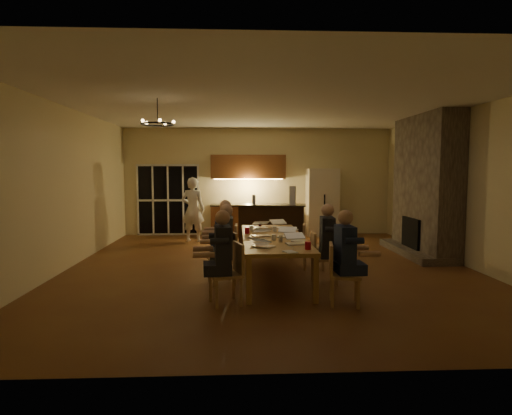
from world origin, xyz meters
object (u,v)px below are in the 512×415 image
(mug_front, at_px, (274,237))
(laptop_f, at_px, (280,223))
(chair_left_far, at_px, (226,247))
(can_cola, at_px, (260,224))
(chair_right_far, at_px, (314,246))
(person_right_mid, at_px, (327,244))
(chair_right_mid, at_px, (325,258))
(person_left_mid, at_px, (227,244))
(laptop_c, at_px, (261,230))
(chair_left_mid, at_px, (222,258))
(plate_far, at_px, (293,230))
(standing_person, at_px, (193,209))
(refrigerator, at_px, (322,202))
(chandelier, at_px, (158,124))
(person_left_far, at_px, (226,235))
(bar_bottle, at_px, (254,199))
(bar_blender, at_px, (293,195))
(bar_island, at_px, (272,225))
(chair_right_near, at_px, (345,274))
(person_left_near, at_px, (223,257))
(laptop_e, at_px, (259,223))
(mug_back, at_px, (251,228))
(can_silver, at_px, (281,239))
(plate_left, at_px, (261,244))
(person_right_near, at_px, (345,257))
(mug_mid, at_px, (275,229))
(plate_near, at_px, (298,241))
(laptop_b, at_px, (296,237))
(redcup_near, at_px, (308,246))
(redcup_mid, at_px, (247,231))
(laptop_d, at_px, (287,231))

(mug_front, bearing_deg, laptop_f, 80.00)
(chair_left_far, relative_size, can_cola, 7.42)
(chair_right_far, distance_m, person_right_mid, 1.11)
(chair_right_mid, xyz_separation_m, mug_front, (-0.88, 0.04, 0.36))
(person_left_mid, distance_m, laptop_c, 0.81)
(chair_left_mid, relative_size, plate_far, 3.88)
(plate_far, bearing_deg, standing_person, 125.86)
(refrigerator, bearing_deg, chandelier, -128.24)
(person_left_far, bearing_deg, bar_bottle, 166.95)
(mug_front, distance_m, bar_blender, 3.57)
(chair_right_far, bearing_deg, mug_front, 150.40)
(bar_island, bearing_deg, chair_right_near, -72.83)
(chair_right_mid, height_order, bar_blender, bar_blender)
(refrigerator, bearing_deg, person_left_near, -113.11)
(chair_left_far, relative_size, bar_blender, 1.88)
(person_left_mid, xyz_separation_m, chandelier, (-1.19, 0.39, 2.06))
(person_right_mid, bearing_deg, can_cola, 34.86)
(chair_left_far, relative_size, laptop_e, 2.78)
(laptop_c, xyz_separation_m, mug_back, (-0.14, 0.74, -0.06))
(person_left_near, bearing_deg, chair_right_far, 135.87)
(laptop_e, bearing_deg, mug_back, 51.45)
(laptop_f, bearing_deg, can_silver, -112.92)
(laptop_e, bearing_deg, chair_right_mid, 110.78)
(chandelier, height_order, laptop_c, chandelier)
(person_left_mid, relative_size, can_silver, 11.50)
(chair_right_near, bearing_deg, plate_left, 66.80)
(chair_left_far, distance_m, person_right_near, 2.87)
(mug_mid, bearing_deg, plate_near, -76.66)
(laptop_b, height_order, mug_front, laptop_b)
(person_right_near, relative_size, chandelier, 2.38)
(laptop_b, xyz_separation_m, laptop_c, (-0.53, 0.89, 0.00))
(mug_front, bearing_deg, laptop_e, 95.95)
(chair_right_far, bearing_deg, bar_island, 24.91)
(can_cola, xyz_separation_m, plate_far, (0.63, -0.52, -0.05))
(laptop_c, bearing_deg, mug_back, -91.93)
(person_left_mid, height_order, plate_near, person_left_mid)
(standing_person, distance_m, mug_back, 3.57)
(mug_mid, bearing_deg, bar_island, 86.50)
(chair_right_mid, bearing_deg, redcup_near, 153.67)
(chair_left_far, relative_size, chair_right_near, 1.00)
(chair_left_far, relative_size, plate_near, 3.48)
(bar_island, xyz_separation_m, mug_back, (-0.61, -2.41, 0.26))
(laptop_c, height_order, redcup_mid, laptop_c)
(mug_mid, relative_size, bar_blender, 0.21)
(chair_right_far, height_order, person_left_mid, person_left_mid)
(laptop_d, relative_size, bar_blender, 0.68)
(laptop_e, bearing_deg, mug_front, 83.78)
(laptop_b, height_order, redcup_mid, laptop_b)
(can_silver, bearing_deg, person_right_near, -49.29)
(person_right_near, bearing_deg, laptop_d, 21.48)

